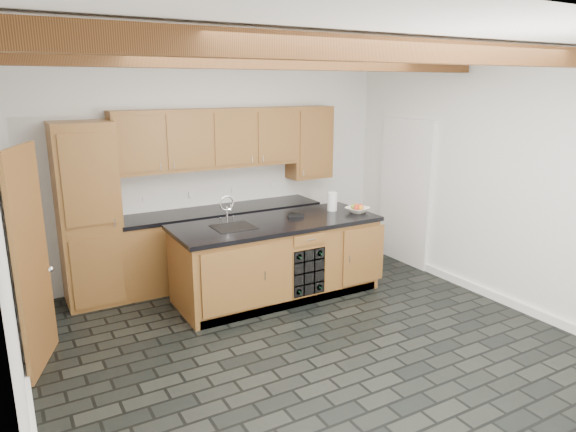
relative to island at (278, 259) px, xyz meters
name	(u,v)px	position (x,y,z in m)	size (l,w,h in m)	color
ground	(313,346)	(-0.31, -1.28, -0.46)	(5.00, 5.00, 0.00)	black
room_shell	(279,185)	(-0.39, -0.75, 1.06)	(5.01, 5.00, 5.00)	white
back_cabinetry	(195,207)	(-0.68, 0.95, 0.51)	(3.65, 0.62, 2.20)	olive
island	(278,259)	(0.00, 0.00, 0.00)	(2.48, 0.96, 0.93)	olive
faucet	(232,224)	(-0.56, 0.05, 0.50)	(0.45, 0.40, 0.34)	black
kitchen_scale	(296,214)	(0.30, 0.09, 0.49)	(0.21, 0.16, 0.06)	black
fruit_bowl	(357,210)	(1.07, -0.12, 0.50)	(0.28, 0.28, 0.07)	white
fruit_cluster	(357,207)	(1.07, -0.12, 0.54)	(0.16, 0.17, 0.07)	red
paper_towel	(332,202)	(0.86, 0.12, 0.58)	(0.12, 0.12, 0.23)	white
mug	(118,215)	(-1.60, 1.04, 0.51)	(0.10, 0.10, 0.10)	white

